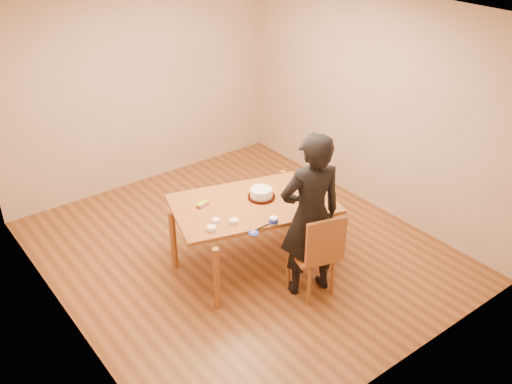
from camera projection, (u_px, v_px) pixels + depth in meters
room_shell at (221, 133)px, 6.16m from camera, size 4.00×4.50×2.70m
dining_table at (253, 204)px, 6.07m from camera, size 1.91×1.45×0.04m
dining_chair at (311, 254)px, 5.75m from camera, size 0.47×0.47×0.04m
cake_plate at (261, 197)px, 6.14m from camera, size 0.30×0.30×0.02m
cake at (261, 193)px, 6.11m from camera, size 0.24×0.24×0.08m
frosting_dome at (261, 189)px, 6.09m from camera, size 0.24×0.24×0.03m
frosting_tub at (273, 221)px, 5.68m from camera, size 0.08×0.08×0.07m
frosting_lid at (254, 233)px, 5.54m from camera, size 0.10×0.10×0.01m
frosting_dollop at (254, 232)px, 5.53m from camera, size 0.04×0.04×0.02m
ramekin_green at (234, 221)px, 5.69m from camera, size 0.09×0.09×0.04m
ramekin_yellow at (216, 220)px, 5.71m from camera, size 0.08×0.08×0.04m
ramekin_multi at (212, 228)px, 5.58m from camera, size 0.09×0.09×0.04m
candy_box_pink at (203, 205)px, 5.99m from camera, size 0.14×0.10×0.02m
candy_box_green at (202, 204)px, 5.98m from camera, size 0.14×0.09×0.02m
spatula at (262, 227)px, 5.63m from camera, size 0.18×0.03×0.01m
person at (310, 216)px, 5.57m from camera, size 0.74×0.60×1.77m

